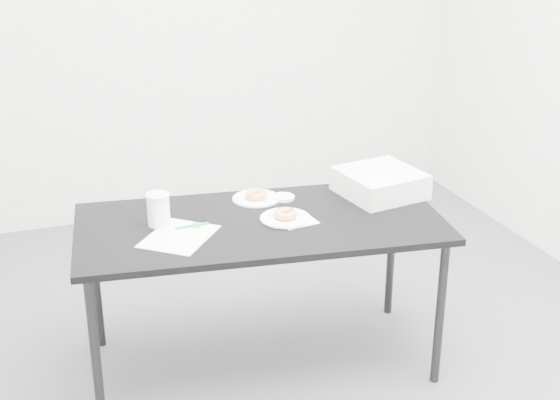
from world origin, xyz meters
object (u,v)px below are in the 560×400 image
object	(u,v)px
bakery_box	(380,183)
scorecard	(179,236)
coffee_cup	(158,210)
table	(260,232)
plate_near	(285,218)
donut_near	(285,214)
donut_far	(256,194)
pen	(192,226)
plate_far	(256,198)

from	to	relation	value
bakery_box	scorecard	bearing A→B (deg)	179.34
scorecard	coffee_cup	size ratio (longest dim) A/B	2.16
table	plate_near	world-z (taller)	plate_near
donut_near	donut_far	xyz separation A→B (m)	(-0.04, 0.26, -0.00)
scorecard	donut_far	world-z (taller)	donut_far
coffee_cup	plate_near	bearing A→B (deg)	-13.67
pen	plate_far	size ratio (longest dim) A/B	0.65
donut_near	bakery_box	distance (m)	0.52
plate_near	coffee_cup	size ratio (longest dim) A/B	1.54
plate_far	scorecard	bearing A→B (deg)	-146.68
table	plate_near	xyz separation A→B (m)	(0.10, -0.02, 0.06)
plate_near	donut_near	xyz separation A→B (m)	(0.00, 0.00, 0.02)
plate_near	coffee_cup	world-z (taller)	coffee_cup
donut_near	plate_far	bearing A→B (deg)	99.62
table	donut_near	size ratio (longest dim) A/B	16.00
table	coffee_cup	size ratio (longest dim) A/B	11.56
table	bakery_box	distance (m)	0.62
pen	donut_near	distance (m)	0.39
donut_near	plate_far	size ratio (longest dim) A/B	0.47
donut_near	bakery_box	xyz separation A→B (m)	(0.50, 0.12, 0.03)
donut_far	bakery_box	distance (m)	0.56
bakery_box	coffee_cup	bearing A→B (deg)	171.12
table	donut_near	xyz separation A→B (m)	(0.10, -0.02, 0.08)
pen	plate_near	world-z (taller)	pen
scorecard	plate_far	world-z (taller)	plate_far
donut_far	bakery_box	size ratio (longest dim) A/B	0.30
donut_near	plate_far	xyz separation A→B (m)	(-0.04, 0.26, -0.02)
donut_far	scorecard	bearing A→B (deg)	-146.68
pen	donut_near	xyz separation A→B (m)	(0.39, -0.06, 0.02)
coffee_cup	scorecard	bearing A→B (deg)	-70.01
table	donut_near	distance (m)	0.13
scorecard	plate_far	size ratio (longest dim) A/B	1.41
plate_near	donut_far	bearing A→B (deg)	99.62
plate_near	table	bearing A→B (deg)	167.30
coffee_cup	plate_far	bearing A→B (deg)	16.10
scorecard	pen	bearing A→B (deg)	85.03
table	coffee_cup	world-z (taller)	coffee_cup
plate_near	plate_far	size ratio (longest dim) A/B	1.00
pen	donut_far	xyz separation A→B (m)	(0.35, 0.20, 0.02)
donut_near	plate_near	bearing A→B (deg)	0.00
donut_far	pen	bearing A→B (deg)	-149.66
donut_near	coffee_cup	bearing A→B (deg)	166.33
plate_far	coffee_cup	world-z (taller)	coffee_cup
scorecard	coffee_cup	distance (m)	0.16
table	pen	bearing A→B (deg)	-178.80
scorecard	pen	size ratio (longest dim) A/B	2.15
scorecard	pen	world-z (taller)	pen
coffee_cup	table	bearing A→B (deg)	-13.91
table	plate_near	distance (m)	0.12
table	pen	distance (m)	0.29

